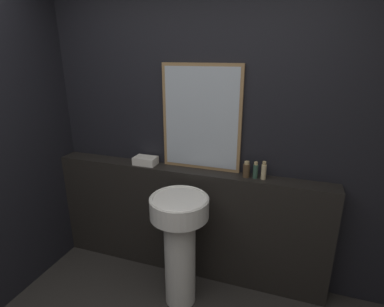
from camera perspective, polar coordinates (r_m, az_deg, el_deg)
The scene contains 8 objects.
wall_back at distance 2.53m, azimuth -0.39°, elevation 3.52°, with size 8.00×0.06×2.50m.
vanity_counter at distance 2.72m, azimuth -1.20°, elevation -12.71°, with size 2.41×0.18×0.99m.
pedestal_sink at distance 2.35m, azimuth -2.35°, elevation -15.77°, with size 0.44×0.44×0.92m.
mirror at distance 2.41m, azimuth 1.78°, elevation 6.72°, with size 0.65×0.03×0.85m.
towel_stack at distance 2.63m, azimuth -8.84°, elevation -1.35°, with size 0.20×0.13×0.07m.
shampoo_bottle at distance 2.37m, azimuth 10.33°, elevation -3.06°, with size 0.05×0.05×0.13m.
conditioner_bottle at distance 2.36m, azimuth 11.99°, elevation -3.21°, with size 0.04×0.04×0.13m.
lotion_bottle at distance 2.35m, azimuth 13.50°, elevation -3.27°, with size 0.04×0.04×0.14m.
Camera 1 is at (0.81, -0.59, 1.90)m, focal length 28.00 mm.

